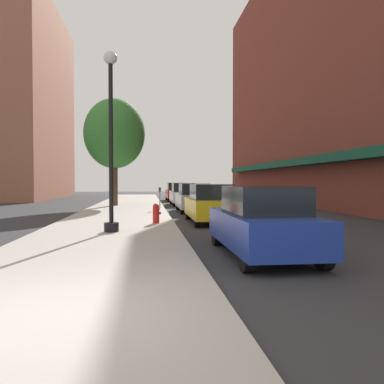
# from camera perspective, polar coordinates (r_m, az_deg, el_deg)

# --- Properties ---
(ground_plane) EXTENTS (90.00, 90.00, 0.00)m
(ground_plane) POSITION_cam_1_polar(r_m,az_deg,el_deg) (22.99, -0.00, -2.84)
(ground_plane) COLOR #2D2D30
(sidewalk_slab) EXTENTS (4.80, 50.00, 0.12)m
(sidewalk_slab) POSITION_cam_1_polar(r_m,az_deg,el_deg) (23.85, -9.89, -2.56)
(sidewalk_slab) COLOR #A8A399
(sidewalk_slab) RESTS_ON ground
(building_right_brick) EXTENTS (6.80, 40.00, 20.76)m
(building_right_brick) POSITION_cam_1_polar(r_m,az_deg,el_deg) (31.27, 20.48, 17.41)
(building_right_brick) COLOR brown
(building_right_brick) RESTS_ON ground
(building_far_background) EXTENTS (6.80, 18.00, 19.74)m
(building_far_background) POSITION_cam_1_polar(r_m,az_deg,el_deg) (44.27, -23.34, 11.96)
(building_far_background) COLOR #9E6047
(building_far_background) RESTS_ON ground
(lamppost) EXTENTS (0.48, 0.48, 5.90)m
(lamppost) POSITION_cam_1_polar(r_m,az_deg,el_deg) (12.81, -12.07, 7.96)
(lamppost) COLOR black
(lamppost) RESTS_ON sidewalk_slab
(fire_hydrant) EXTENTS (0.33, 0.26, 0.79)m
(fire_hydrant) POSITION_cam_1_polar(r_m,az_deg,el_deg) (15.08, -5.41, -3.19)
(fire_hydrant) COLOR red
(fire_hydrant) RESTS_ON sidewalk_slab
(parking_meter_near) EXTENTS (0.14, 0.09, 1.31)m
(parking_meter_near) POSITION_cam_1_polar(r_m,az_deg,el_deg) (22.48, -4.85, -0.53)
(parking_meter_near) COLOR slate
(parking_meter_near) RESTS_ON sidewalk_slab
(tree_near) EXTENTS (4.18, 4.18, 7.37)m
(tree_near) POSITION_cam_1_polar(r_m,az_deg,el_deg) (27.03, -11.55, 8.55)
(tree_near) COLOR #4C3823
(tree_near) RESTS_ON sidewalk_slab
(car_blue) EXTENTS (1.80, 4.30, 1.66)m
(car_blue) POSITION_cam_1_polar(r_m,az_deg,el_deg) (9.18, 10.47, -4.46)
(car_blue) COLOR black
(car_blue) RESTS_ON ground
(car_yellow) EXTENTS (1.80, 4.30, 1.66)m
(car_yellow) POSITION_cam_1_polar(r_m,az_deg,el_deg) (16.34, 2.77, -1.80)
(car_yellow) COLOR black
(car_yellow) RESTS_ON ground
(car_silver) EXTENTS (1.80, 4.30, 1.66)m
(car_silver) POSITION_cam_1_polar(r_m,az_deg,el_deg) (22.23, 0.21, -0.91)
(car_silver) COLOR black
(car_silver) RESTS_ON ground
(car_white) EXTENTS (1.80, 4.30, 1.66)m
(car_white) POSITION_cam_1_polar(r_m,az_deg,el_deg) (28.66, -1.37, -0.35)
(car_white) COLOR black
(car_white) RESTS_ON ground
(car_red) EXTENTS (1.80, 4.30, 1.66)m
(car_red) POSITION_cam_1_polar(r_m,az_deg,el_deg) (35.41, -2.41, 0.02)
(car_red) COLOR black
(car_red) RESTS_ON ground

